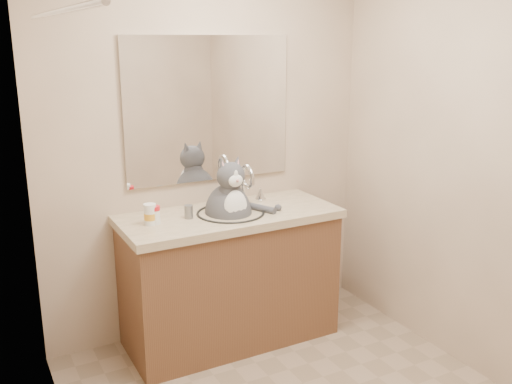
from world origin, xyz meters
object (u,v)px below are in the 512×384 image
at_px(pill_bottle_redcap, 155,215).
at_px(grey_canister, 189,212).
at_px(cat, 229,210).
at_px(pill_bottle_orange, 150,215).

xyz_separation_m(pill_bottle_redcap, grey_canister, (0.21, 0.01, -0.01)).
bearing_deg(grey_canister, cat, -4.98).
height_order(pill_bottle_redcap, grey_canister, pill_bottle_redcap).
bearing_deg(pill_bottle_orange, grey_canister, 1.11).
bearing_deg(cat, pill_bottle_orange, 179.10).
height_order(cat, grey_canister, cat).
relative_size(cat, pill_bottle_redcap, 5.34).
relative_size(cat, pill_bottle_orange, 4.65).
xyz_separation_m(cat, grey_canister, (-0.26, 0.02, 0.02)).
xyz_separation_m(pill_bottle_orange, grey_canister, (0.24, 0.00, -0.02)).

